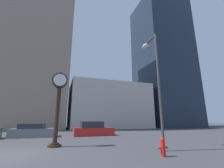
{
  "coord_description": "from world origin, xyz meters",
  "views": [
    {
      "loc": [
        2.24,
        -8.52,
        1.54
      ],
      "look_at": [
        8.93,
        10.8,
        6.54
      ],
      "focal_mm": 24.0,
      "sensor_mm": 36.0,
      "label": 1
    }
  ],
  "objects_px": {
    "car_red": "(93,130)",
    "street_lamp_right": "(154,71)",
    "car_grey": "(34,131)",
    "street_clock": "(58,99)",
    "fire_hydrant_near": "(163,147)"
  },
  "relations": [
    {
      "from": "street_clock",
      "to": "fire_hydrant_near",
      "type": "relative_size",
      "value": 5.88
    },
    {
      "from": "car_red",
      "to": "street_lamp_right",
      "type": "distance_m",
      "value": 9.9
    },
    {
      "from": "street_clock",
      "to": "car_red",
      "type": "xyz_separation_m",
      "value": [
        3.65,
        6.1,
        -2.3
      ]
    },
    {
      "from": "fire_hydrant_near",
      "to": "street_lamp_right",
      "type": "distance_m",
      "value": 4.37
    },
    {
      "from": "car_grey",
      "to": "street_lamp_right",
      "type": "bearing_deg",
      "value": -48.07
    },
    {
      "from": "street_clock",
      "to": "car_grey",
      "type": "height_order",
      "value": "street_clock"
    },
    {
      "from": "car_grey",
      "to": "fire_hydrant_near",
      "type": "bearing_deg",
      "value": -54.94
    },
    {
      "from": "car_red",
      "to": "street_lamp_right",
      "type": "bearing_deg",
      "value": -78.8
    },
    {
      "from": "car_red",
      "to": "car_grey",
      "type": "bearing_deg",
      "value": 174.89
    },
    {
      "from": "car_red",
      "to": "fire_hydrant_near",
      "type": "bearing_deg",
      "value": -84.87
    },
    {
      "from": "street_lamp_right",
      "to": "car_red",
      "type": "bearing_deg",
      "value": 101.28
    },
    {
      "from": "street_clock",
      "to": "street_lamp_right",
      "type": "height_order",
      "value": "street_lamp_right"
    },
    {
      "from": "fire_hydrant_near",
      "to": "street_lamp_right",
      "type": "xyz_separation_m",
      "value": [
        0.84,
        1.39,
        4.06
      ]
    },
    {
      "from": "car_grey",
      "to": "street_clock",
      "type": "bearing_deg",
      "value": -69.0
    },
    {
      "from": "street_clock",
      "to": "car_grey",
      "type": "bearing_deg",
      "value": 107.66
    }
  ]
}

